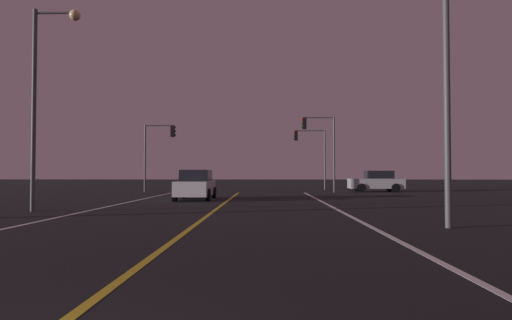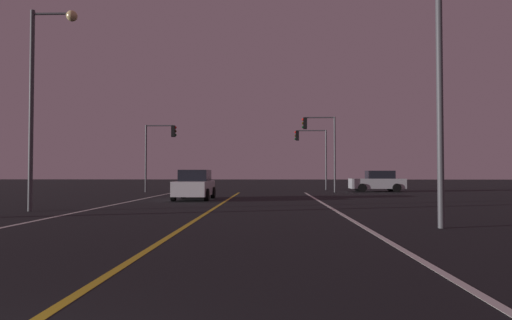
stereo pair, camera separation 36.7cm
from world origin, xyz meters
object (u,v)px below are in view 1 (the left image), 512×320
at_px(car_oncoming, 196,185).
at_px(street_lamp_right_near, 423,49).
at_px(car_crossing_side, 377,181).
at_px(traffic_light_far_right, 310,145).
at_px(traffic_light_near_right, 319,137).
at_px(street_lamp_left_mid, 44,83).
at_px(traffic_light_near_left, 160,142).

height_order(car_oncoming, street_lamp_right_near, street_lamp_right_near).
height_order(car_crossing_side, traffic_light_far_right, traffic_light_far_right).
height_order(car_oncoming, traffic_light_near_right, traffic_light_near_right).
relative_size(traffic_light_near_right, street_lamp_left_mid, 0.73).
height_order(traffic_light_near_left, traffic_light_far_right, traffic_light_far_right).
xyz_separation_m(car_crossing_side, street_lamp_right_near, (-4.57, -24.08, 4.21)).
xyz_separation_m(traffic_light_near_left, street_lamp_left_mid, (-0.47, -17.58, 1.19)).
distance_m(traffic_light_far_right, street_lamp_right_near, 28.10).
bearing_deg(car_crossing_side, traffic_light_near_right, 17.31).
xyz_separation_m(car_crossing_side, traffic_light_near_left, (-17.38, -1.50, 3.10)).
distance_m(traffic_light_near_right, street_lamp_left_mid, 21.89).
relative_size(street_lamp_right_near, street_lamp_left_mid, 0.97).
xyz_separation_m(car_oncoming, traffic_light_far_right, (7.99, 15.20, 3.18)).
height_order(car_crossing_side, street_lamp_right_near, street_lamp_right_near).
bearing_deg(traffic_light_near_right, traffic_light_far_right, -87.96).
relative_size(car_crossing_side, traffic_light_far_right, 0.80).
bearing_deg(street_lamp_right_near, traffic_light_far_right, -89.10).
relative_size(traffic_light_near_left, traffic_light_far_right, 0.98).
height_order(car_oncoming, traffic_light_far_right, traffic_light_far_right).
bearing_deg(car_crossing_side, car_oncoming, 40.75).
height_order(street_lamp_right_near, street_lamp_left_mid, street_lamp_left_mid).
distance_m(traffic_light_near_right, street_lamp_right_near, 22.59).
height_order(traffic_light_far_right, street_lamp_left_mid, street_lamp_left_mid).
height_order(car_crossing_side, traffic_light_near_right, traffic_light_near_right).
xyz_separation_m(traffic_light_far_right, street_lamp_left_mid, (-12.83, -23.08, 1.11)).
bearing_deg(traffic_light_far_right, street_lamp_right_near, 90.90).
distance_m(traffic_light_near_left, traffic_light_far_right, 13.54).
xyz_separation_m(car_crossing_side, traffic_light_near_right, (-4.82, -1.50, 3.51)).
bearing_deg(traffic_light_near_right, traffic_light_near_left, 0.00).
bearing_deg(car_oncoming, traffic_light_near_left, -155.71).
bearing_deg(traffic_light_near_right, street_lamp_right_near, 90.62).
height_order(car_crossing_side, traffic_light_near_left, traffic_light_near_left).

